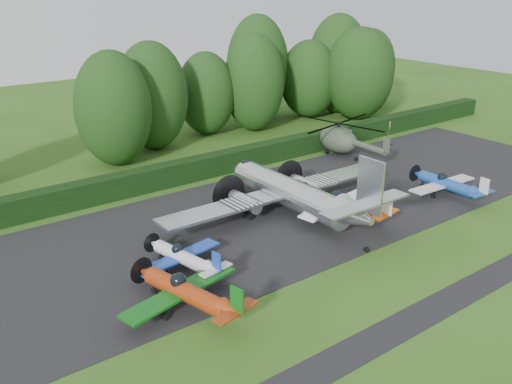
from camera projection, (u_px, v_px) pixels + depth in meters
ground at (349, 271)px, 36.47m from camera, size 160.00×160.00×0.00m
apron at (255, 221)px, 43.89m from camera, size 70.00×18.00×0.01m
taxiway_verge at (426, 313)px, 32.01m from camera, size 70.00×2.00×0.00m
hedgerow at (182, 182)px, 52.05m from camera, size 90.00×1.60×2.00m
transport_plane at (292, 193)px, 44.17m from camera, size 21.55×16.53×6.91m
light_plane_red at (187, 292)px, 31.78m from camera, size 7.73×8.13×2.97m
light_plane_white at (183, 257)px, 36.16m from camera, size 6.27×6.59×2.41m
light_plane_orange at (342, 204)px, 43.79m from camera, size 7.76×8.16×2.98m
light_plane_blue at (447, 184)px, 48.33m from camera, size 7.02×7.38×2.70m
helicopter at (339, 137)px, 59.29m from camera, size 10.69×12.51×3.44m
sign_board at (380, 127)px, 66.10m from camera, size 2.96×0.11×1.67m
tree_0 at (338, 64)px, 75.86m from camera, size 8.23×8.23×13.08m
tree_1 at (206, 93)px, 65.99m from camera, size 6.76×6.76×9.61m
tree_2 at (113, 109)px, 54.89m from camera, size 7.42×7.42×11.24m
tree_3 at (254, 83)px, 67.13m from camera, size 7.16×7.16×11.56m
tree_4 at (370, 67)px, 80.94m from camera, size 7.12×7.12×10.73m
tree_6 at (152, 96)px, 59.90m from camera, size 7.65×7.65×11.48m
tree_9 at (309, 79)px, 73.96m from camera, size 7.67×7.67×10.00m
tree_10 at (258, 67)px, 72.80m from camera, size 7.99×7.99×13.20m
tree_11 at (359, 74)px, 72.54m from camera, size 8.76×8.76×11.71m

